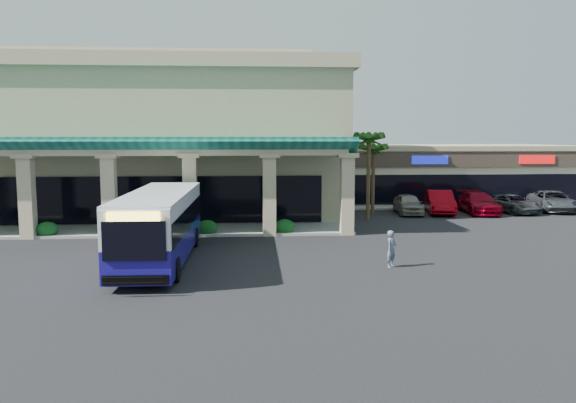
{
  "coord_description": "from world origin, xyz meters",
  "views": [
    {
      "loc": [
        0.31,
        -26.77,
        5.7
      ],
      "look_at": [
        2.43,
        3.22,
        2.2
      ],
      "focal_mm": 35.0,
      "sensor_mm": 36.0,
      "label": 1
    }
  ],
  "objects": [
    {
      "name": "main_building",
      "position": [
        -8.0,
        16.0,
        5.67
      ],
      "size": [
        30.8,
        14.8,
        11.35
      ],
      "primitive_type": null,
      "color": "tan",
      "rests_on": "ground"
    },
    {
      "name": "arcade",
      "position": [
        -8.0,
        6.8,
        2.85
      ],
      "size": [
        30.0,
        6.2,
        5.7
      ],
      "primitive_type": null,
      "color": "#0F5B4E",
      "rests_on": "ground"
    },
    {
      "name": "pedestrian",
      "position": [
        6.53,
        -3.05,
        0.81
      ],
      "size": [
        0.69,
        0.69,
        1.62
      ],
      "primitive_type": "imported",
      "rotation": [
        0.0,
        0.0,
        0.81
      ],
      "color": "slate",
      "rests_on": "ground"
    },
    {
      "name": "palm_1",
      "position": [
        9.5,
        14.0,
        2.9
      ],
      "size": [
        2.4,
        2.4,
        5.8
      ],
      "primitive_type": null,
      "color": "#1C4612",
      "rests_on": "ground"
    },
    {
      "name": "ground",
      "position": [
        0.0,
        0.0,
        0.0
      ],
      "size": [
        110.0,
        110.0,
        0.0
      ],
      "primitive_type": "plane",
      "color": "black"
    },
    {
      "name": "strip_mall",
      "position": [
        18.0,
        24.0,
        2.45
      ],
      "size": [
        22.5,
        12.5,
        4.9
      ],
      "primitive_type": null,
      "color": "beige",
      "rests_on": "ground"
    },
    {
      "name": "car_extra",
      "position": [
        23.58,
        14.37,
        0.77
      ],
      "size": [
        3.54,
        5.89,
        1.53
      ],
      "primitive_type": "imported",
      "rotation": [
        0.0,
        0.0,
        -0.19
      ],
      "color": "#3E4249",
      "rests_on": "ground"
    },
    {
      "name": "car_silver",
      "position": [
        12.05,
        13.51,
        0.74
      ],
      "size": [
        2.12,
        4.5,
        1.49
      ],
      "primitive_type": "imported",
      "rotation": [
        0.0,
        0.0,
        -0.08
      ],
      "color": "gray",
      "rests_on": "ground"
    },
    {
      "name": "transit_bus",
      "position": [
        -3.72,
        -1.21,
        1.6
      ],
      "size": [
        2.8,
        11.47,
        3.2
      ],
      "primitive_type": null,
      "rotation": [
        0.0,
        0.0,
        -0.01
      ],
      "color": "navy",
      "rests_on": "ground"
    },
    {
      "name": "broadleaf_tree",
      "position": [
        7.5,
        19.0,
        2.41
      ],
      "size": [
        2.6,
        2.6,
        4.81
      ],
      "primitive_type": null,
      "color": "#0F4616",
      "rests_on": "ground"
    },
    {
      "name": "car_red",
      "position": [
        17.38,
        13.59,
        0.78
      ],
      "size": [
        2.67,
        5.56,
        1.56
      ],
      "primitive_type": "imported",
      "rotation": [
        0.0,
        0.0,
        -0.09
      ],
      "color": "maroon",
      "rests_on": "ground"
    },
    {
      "name": "car_white",
      "position": [
        14.48,
        13.7,
        0.85
      ],
      "size": [
        2.77,
        5.39,
        1.69
      ],
      "primitive_type": "imported",
      "rotation": [
        0.0,
        0.0,
        -0.2
      ],
      "color": "maroon",
      "rests_on": "ground"
    },
    {
      "name": "palm_0",
      "position": [
        8.5,
        11.0,
        3.3
      ],
      "size": [
        2.4,
        2.4,
        6.6
      ],
      "primitive_type": null,
      "color": "#1C4612",
      "rests_on": "ground"
    },
    {
      "name": "car_gray",
      "position": [
        20.01,
        13.72,
        0.67
      ],
      "size": [
        3.48,
        5.27,
        1.35
      ],
      "primitive_type": "imported",
      "rotation": [
        0.0,
        0.0,
        0.28
      ],
      "color": "#3E4348",
      "rests_on": "ground"
    }
  ]
}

